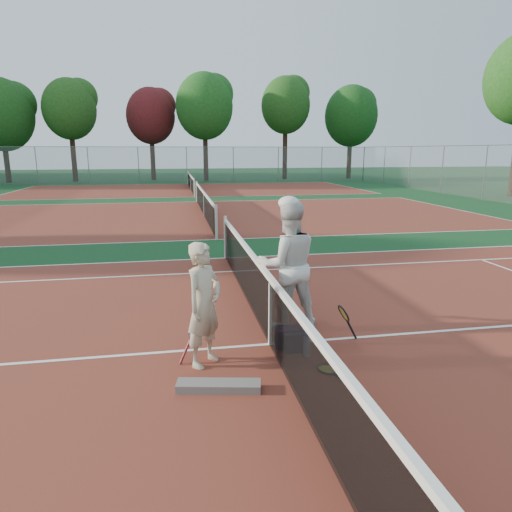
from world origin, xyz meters
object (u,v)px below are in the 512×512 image
at_px(player_a, 204,305).
at_px(sports_bag_navy, 295,341).
at_px(racket_black_held, 343,323).
at_px(racket_red, 195,341).
at_px(water_bottle, 307,347).
at_px(sports_bag_purple, 289,337).
at_px(racket_spare, 327,369).
at_px(player_b, 288,265).
at_px(net_main, 270,311).

bearing_deg(player_a, sports_bag_navy, -39.98).
xyz_separation_m(player_a, racket_black_held, (2.04, 0.37, -0.54)).
xyz_separation_m(racket_red, water_bottle, (1.49, -0.17, -0.12)).
xyz_separation_m(racket_black_held, sports_bag_purple, (-0.84, -0.08, -0.13)).
bearing_deg(racket_spare, player_a, 54.18).
height_order(player_b, racket_spare, player_b).
relative_size(player_b, racket_red, 3.68).
height_order(player_b, racket_red, player_b).
xyz_separation_m(net_main, racket_spare, (0.55, -0.91, -0.49)).
distance_m(net_main, racket_red, 1.16).
bearing_deg(net_main, racket_black_held, -2.93).
bearing_deg(sports_bag_navy, racket_black_held, 14.12).
height_order(sports_bag_navy, water_bottle, water_bottle).
bearing_deg(net_main, sports_bag_navy, -39.56).
bearing_deg(water_bottle, player_a, 177.13).
distance_m(racket_red, sports_bag_navy, 1.40).
distance_m(net_main, water_bottle, 0.73).
xyz_separation_m(player_b, sports_bag_navy, (-0.11, -0.91, -0.87)).
relative_size(racket_spare, sports_bag_navy, 1.75).
distance_m(racket_black_held, racket_spare, 1.04).
relative_size(player_a, player_b, 0.81).
bearing_deg(net_main, water_bottle, -51.44).
distance_m(player_a, sports_bag_purple, 1.40).
xyz_separation_m(net_main, player_a, (-0.96, -0.43, 0.30)).
distance_m(player_b, sports_bag_navy, 1.26).
distance_m(racket_black_held, water_bottle, 0.82).
relative_size(racket_red, water_bottle, 1.81).
bearing_deg(player_b, racket_black_held, 131.31).
xyz_separation_m(player_b, racket_red, (-1.51, -0.98, -0.73)).
bearing_deg(sports_bag_navy, water_bottle, -69.44).
bearing_deg(racket_black_held, water_bottle, 25.65).
relative_size(net_main, player_a, 6.76).
bearing_deg(net_main, player_a, -156.08).
bearing_deg(racket_spare, net_main, 12.88).
relative_size(racket_black_held, sports_bag_purple, 1.51).
xyz_separation_m(racket_red, sports_bag_navy, (1.39, 0.07, -0.14)).
relative_size(player_a, sports_bag_purple, 4.52).
bearing_deg(water_bottle, racket_spare, -69.96).
distance_m(racket_spare, water_bottle, 0.46).
xyz_separation_m(player_a, racket_red, (-0.13, 0.10, -0.54)).
relative_size(player_a, racket_black_held, 2.99).
xyz_separation_m(net_main, sports_bag_navy, (0.30, -0.25, -0.37)).
bearing_deg(racket_spare, player_b, -13.32).
bearing_deg(racket_red, sports_bag_purple, -14.52).
height_order(racket_spare, sports_bag_navy, sports_bag_navy).
bearing_deg(racket_red, player_a, -61.81).
relative_size(net_main, sports_bag_navy, 31.98).
distance_m(sports_bag_navy, water_bottle, 0.26).
bearing_deg(player_a, net_main, -24.01).
xyz_separation_m(player_a, water_bottle, (1.36, -0.07, -0.66)).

